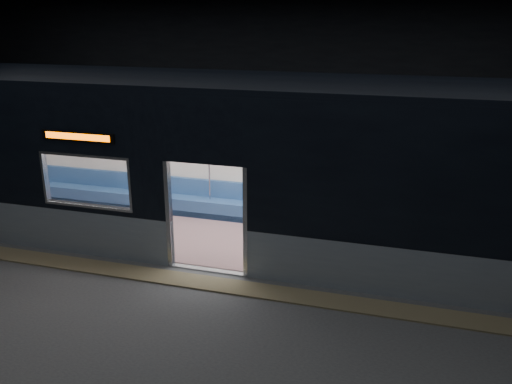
% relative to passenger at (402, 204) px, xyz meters
% --- Properties ---
extents(station_floor, '(24.00, 14.00, 0.01)m').
position_rel_passenger_xyz_m(station_floor, '(-3.33, -3.55, -0.80)').
color(station_floor, '#47494C').
rests_on(station_floor, ground).
extents(station_envelope, '(24.00, 14.00, 5.00)m').
position_rel_passenger_xyz_m(station_envelope, '(-3.33, -3.55, 2.87)').
color(station_envelope, black).
rests_on(station_envelope, station_floor).
extents(tactile_strip, '(22.80, 0.50, 0.03)m').
position_rel_passenger_xyz_m(tactile_strip, '(-3.33, -3.00, -0.78)').
color(tactile_strip, '#8C7F59').
rests_on(tactile_strip, station_floor).
extents(metro_car, '(18.00, 3.04, 3.35)m').
position_rel_passenger_xyz_m(metro_car, '(-3.33, -1.00, 1.05)').
color(metro_car, '#8A98A5').
rests_on(metro_car, station_floor).
extents(passenger, '(0.40, 0.69, 1.37)m').
position_rel_passenger_xyz_m(passenger, '(0.00, 0.00, 0.00)').
color(passenger, black).
rests_on(passenger, metro_car).
extents(handbag, '(0.30, 0.28, 0.13)m').
position_rel_passenger_xyz_m(handbag, '(0.04, -0.22, -0.13)').
color(handbag, black).
rests_on(handbag, passenger).
extents(transit_map, '(0.95, 0.03, 0.62)m').
position_rel_passenger_xyz_m(transit_map, '(1.35, 0.31, 0.66)').
color(transit_map, white).
rests_on(transit_map, metro_car).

